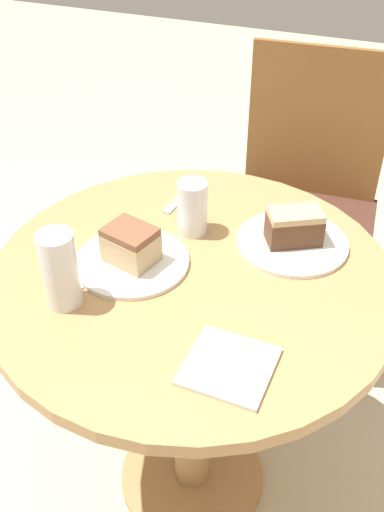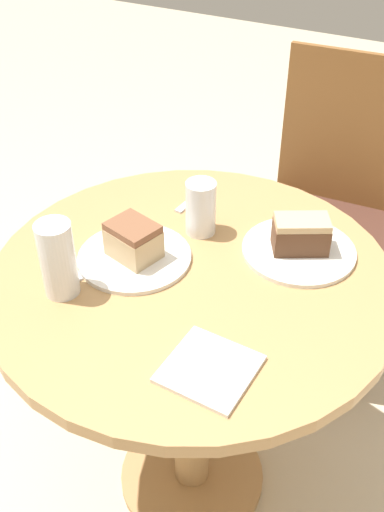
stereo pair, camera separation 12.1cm
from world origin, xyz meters
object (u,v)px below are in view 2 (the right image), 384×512
at_px(plate_far, 299,250).
at_px(glass_lemonade, 58,262).
at_px(cake_slice_near, 133,240).
at_px(cake_slice_far, 301,234).
at_px(plate_near, 135,257).
at_px(glass_water, 201,210).
at_px(chair, 332,209).

distance_m(plate_far, glass_lemonade, 0.51).
height_order(cake_slice_near, cake_slice_far, cake_slice_near).
bearing_deg(cake_slice_near, glass_lemonade, -114.25).
bearing_deg(cake_slice_near, plate_near, -90.00).
height_order(plate_far, glass_water, glass_water).
bearing_deg(chair, glass_lemonade, -110.18).
distance_m(chair, glass_lemonade, 1.05).
bearing_deg(plate_far, plate_near, -148.07).
distance_m(plate_far, cake_slice_far, 0.04).
bearing_deg(glass_lemonade, cake_slice_near, 65.75).
height_order(plate_near, cake_slice_near, cake_slice_near).
height_order(plate_far, cake_slice_near, cake_slice_near).
distance_m(plate_far, glass_water, 0.23).
bearing_deg(plate_far, cake_slice_near, -148.07).
bearing_deg(glass_lemonade, plate_far, 42.78).
distance_m(cake_slice_far, glass_water, 0.22).
xyz_separation_m(plate_far, cake_slice_far, (0.00, -0.00, 0.04)).
distance_m(plate_near, glass_water, 0.18).
height_order(chair, glass_lemonade, chair).
relative_size(plate_far, cake_slice_far, 1.83).
relative_size(cake_slice_near, glass_water, 0.95).
xyz_separation_m(cake_slice_near, glass_water, (0.08, 0.16, 0.01)).
bearing_deg(plate_near, plate_far, 31.93).
distance_m(chair, glass_water, 0.73).
distance_m(plate_near, glass_lemonade, 0.18).
bearing_deg(glass_lemonade, cake_slice_far, 42.78).
xyz_separation_m(chair, glass_lemonade, (-0.29, -0.95, 0.34)).
distance_m(cake_slice_far, glass_lemonade, 0.50).
relative_size(plate_near, cake_slice_near, 2.03).
relative_size(plate_near, glass_lemonade, 1.51).
relative_size(chair, plate_far, 3.87).
bearing_deg(glass_water, glass_lemonade, -115.08).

